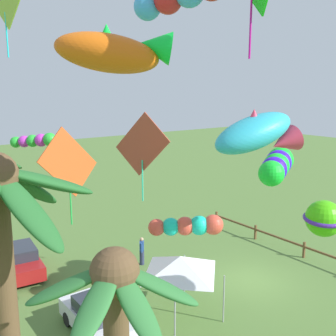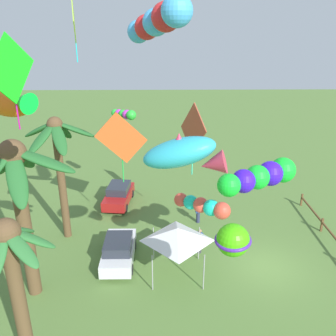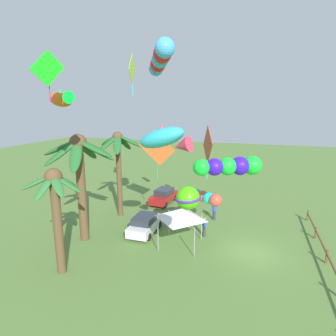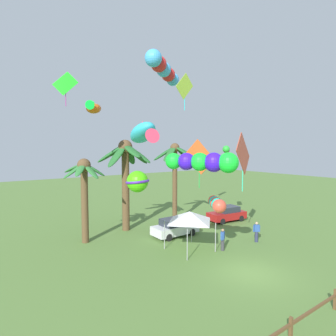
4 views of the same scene
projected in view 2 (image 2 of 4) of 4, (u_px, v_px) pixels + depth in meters
The scene contains 20 objects.
ground_plane at pixel (265, 267), 20.15m from camera, with size 120.00×120.00×0.00m, color #567A38.
palm_tree_0 at pixel (58, 149), 20.97m from camera, with size 4.18×4.56×7.85m.
palm_tree_1 at pixel (12, 266), 12.70m from camera, with size 3.30×3.33×6.58m.
palm_tree_2 at pixel (17, 183), 16.07m from camera, with size 4.79×5.55×8.11m.
parked_car_0 at pixel (119, 194), 27.07m from camera, with size 4.06×2.12×1.51m.
parked_car_1 at pixel (119, 250), 20.36m from camera, with size 3.90×1.75×1.51m.
spectator_0 at pixel (198, 212), 24.43m from camera, with size 0.46×0.41×1.59m.
spectator_1 at pixel (200, 241), 21.13m from camera, with size 0.49×0.39×1.59m.
festival_tent at pixel (177, 235), 18.72m from camera, with size 2.86×2.86×2.85m.
kite_diamond_0 at pixel (74, 19), 18.24m from camera, with size 2.41×0.54×3.42m.
kite_diamond_1 at pixel (121, 139), 20.60m from camera, with size 0.83×2.99×4.29m.
kite_tube_2 at pixel (124, 114), 23.68m from camera, with size 1.99×1.81×0.78m.
kite_ball_3 at pixel (233, 240), 12.72m from camera, with size 1.86×1.86×1.20m.
kite_tube_4 at pixel (261, 176), 15.42m from camera, with size 2.75×3.80×1.15m.
kite_tube_5 at pixel (203, 206), 19.47m from camera, with size 2.40×2.95×0.97m.
kite_tube_6 at pixel (158, 21), 13.25m from camera, with size 3.66×2.50×1.71m.
kite_fish_7 at pixel (6, 102), 11.21m from camera, with size 2.09×2.49×1.09m.
kite_diamond_8 at pixel (11, 70), 8.52m from camera, with size 1.57×0.63×2.32m.
kite_diamond_9 at pixel (193, 130), 21.18m from camera, with size 3.04×1.28×4.54m.
kite_fish_10 at pixel (184, 154), 13.02m from camera, with size 1.95×3.45×1.80m.
Camera 2 is at (-16.56, 5.74, 12.64)m, focal length 38.25 mm.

